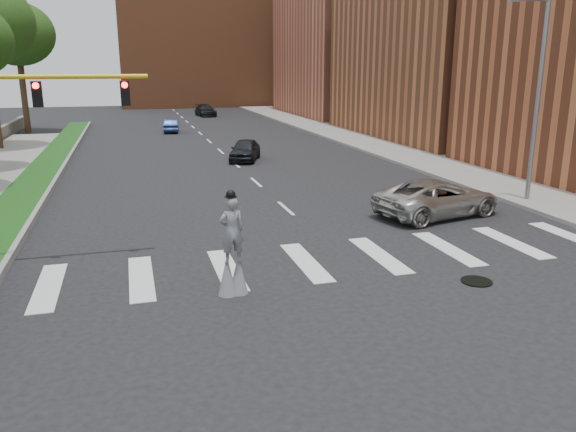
{
  "coord_description": "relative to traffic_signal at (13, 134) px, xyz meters",
  "views": [
    {
      "loc": [
        -6.48,
        -15.25,
        6.09
      ],
      "look_at": [
        -2.0,
        0.58,
        1.7
      ],
      "focal_mm": 35.0,
      "sensor_mm": 36.0,
      "label": 1
    }
  ],
  "objects": [
    {
      "name": "ground_plane",
      "position": [
        9.78,
        -3.0,
        -4.15
      ],
      "size": [
        160.0,
        160.0,
        0.0
      ],
      "primitive_type": "plane",
      "color": "black",
      "rests_on": "ground"
    },
    {
      "name": "suv_crossing",
      "position": [
        15.58,
        2.06,
        -3.38
      ],
      "size": [
        5.97,
        3.73,
        1.54
      ],
      "primitive_type": "imported",
      "rotation": [
        0.0,
        0.0,
        1.8
      ],
      "color": "#B2B0A8",
      "rests_on": "ground"
    },
    {
      "name": "traffic_signal",
      "position": [
        0.0,
        0.0,
        0.0
      ],
      "size": [
        5.3,
        0.23,
        6.2
      ],
      "color": "black",
      "rests_on": "ground"
    },
    {
      "name": "median_curb",
      "position": [
        -0.67,
        17.0,
        -4.01
      ],
      "size": [
        0.2,
        60.0,
        0.28
      ],
      "primitive_type": "cube",
      "color": "gray",
      "rests_on": "ground"
    },
    {
      "name": "stilt_performer",
      "position": [
        5.78,
        -3.92,
        -2.96
      ],
      "size": [
        0.84,
        0.55,
        2.95
      ],
      "rotation": [
        0.0,
        0.0,
        3.24
      ],
      "color": "#362315",
      "rests_on": "ground"
    },
    {
      "name": "car_near",
      "position": [
        10.7,
        18.41,
        -3.44
      ],
      "size": [
        3.06,
        4.49,
        1.42
      ],
      "primitive_type": "imported",
      "rotation": [
        0.0,
        0.0,
        -0.37
      ],
      "color": "black",
      "rests_on": "ground"
    },
    {
      "name": "grass_median",
      "position": [
        -1.72,
        17.0,
        -4.03
      ],
      "size": [
        2.0,
        60.0,
        0.25
      ],
      "primitive_type": "cube",
      "color": "#144213",
      "rests_on": "ground"
    },
    {
      "name": "sidewalk_right",
      "position": [
        22.28,
        22.0,
        -4.06
      ],
      "size": [
        5.0,
        90.0,
        0.18
      ],
      "primitive_type": "cube",
      "color": "gray",
      "rests_on": "ground"
    },
    {
      "name": "building_backdrop",
      "position": [
        15.78,
        75.0,
        4.85
      ],
      "size": [
        26.0,
        14.0,
        18.0
      ],
      "primitive_type": "cube",
      "color": "#97522F",
      "rests_on": "ground"
    },
    {
      "name": "building_far",
      "position": [
        31.78,
        51.0,
        5.85
      ],
      "size": [
        16.0,
        22.0,
        20.0
      ],
      "primitive_type": "cube",
      "color": "#BD6246",
      "rests_on": "ground"
    },
    {
      "name": "streetlight",
      "position": [
        20.68,
        3.0,
        0.75
      ],
      "size": [
        2.05,
        0.2,
        9.0
      ],
      "color": "slate",
      "rests_on": "ground"
    },
    {
      "name": "car_far",
      "position": [
        12.85,
        53.84,
        -3.44
      ],
      "size": [
        2.47,
        5.06,
        1.42
      ],
      "primitive_type": "imported",
      "rotation": [
        0.0,
        0.0,
        0.1
      ],
      "color": "black",
      "rests_on": "ground"
    },
    {
      "name": "car_mid",
      "position": [
        7.25,
        36.67,
        -3.53
      ],
      "size": [
        1.69,
        3.87,
        1.24
      ],
      "primitive_type": "imported",
      "rotation": [
        0.0,
        0.0,
        3.04
      ],
      "color": "navy",
      "rests_on": "ground"
    },
    {
      "name": "manhole",
      "position": [
        12.78,
        -5.0,
        -4.13
      ],
      "size": [
        0.9,
        0.9,
        0.04
      ],
      "primitive_type": "cylinder",
      "color": "black",
      "rests_on": "ground"
    },
    {
      "name": "tree_5",
      "position": [
        -5.81,
        39.58,
        4.75
      ],
      "size": [
        6.66,
        6.66,
        11.77
      ],
      "color": "#362315",
      "rests_on": "ground"
    }
  ]
}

